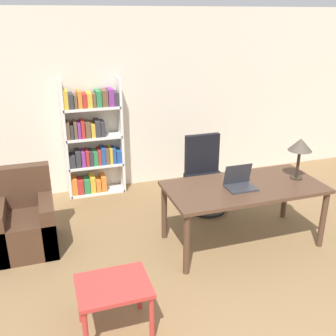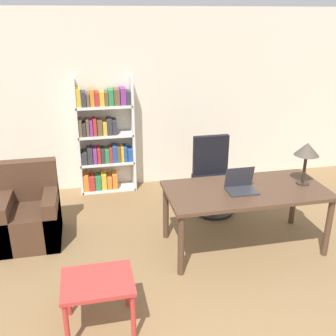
% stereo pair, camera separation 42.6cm
% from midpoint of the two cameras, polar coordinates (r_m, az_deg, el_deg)
% --- Properties ---
extents(wall_back, '(8.00, 0.06, 2.70)m').
position_cam_midpoint_polar(wall_back, '(6.15, -5.82, 9.68)').
color(wall_back, beige).
rests_on(wall_back, ground_plane).
extents(desk, '(1.83, 0.89, 0.74)m').
position_cam_midpoint_polar(desk, '(4.62, 8.38, -3.57)').
color(desk, '#4C3323').
rests_on(desk, ground_plane).
extents(laptop, '(0.33, 0.25, 0.26)m').
position_cam_midpoint_polar(laptop, '(4.50, 7.73, -2.19)').
color(laptop, '#2D2D33').
rests_on(laptop, desk).
extents(table_lamp, '(0.28, 0.28, 0.50)m').
position_cam_midpoint_polar(table_lamp, '(4.78, 16.27, 3.02)').
color(table_lamp, '#2D2319').
rests_on(table_lamp, desk).
extents(office_chair, '(0.54, 0.54, 1.05)m').
position_cam_midpoint_polar(office_chair, '(5.48, 3.24, -1.31)').
color(office_chair, black).
rests_on(office_chair, ground_plane).
extents(side_table_blue, '(0.61, 0.49, 0.49)m').
position_cam_midpoint_polar(side_table_blue, '(3.52, -11.52, -17.32)').
color(side_table_blue, '#B2332D').
rests_on(side_table_blue, ground_plane).
extents(armchair, '(0.68, 0.72, 0.95)m').
position_cam_midpoint_polar(armchair, '(4.98, -22.40, -7.54)').
color(armchair, '#472D1E').
rests_on(armchair, ground_plane).
extents(bookshelf, '(0.85, 0.28, 1.76)m').
position_cam_midpoint_polar(bookshelf, '(5.98, -13.04, 3.67)').
color(bookshelf, white).
rests_on(bookshelf, ground_plane).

